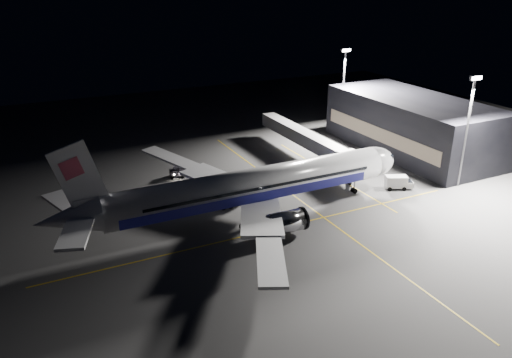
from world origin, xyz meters
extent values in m
plane|color=#4C4C4F|center=(0.00, 0.00, 0.00)|extent=(200.00, 200.00, 0.00)
cube|color=gold|center=(10.00, 0.00, 0.01)|extent=(0.25, 80.00, 0.01)
cube|color=gold|center=(0.00, -6.00, 0.01)|extent=(70.00, 0.25, 0.01)
cube|color=gold|center=(22.00, 10.00, 0.01)|extent=(0.25, 40.00, 0.01)
cylinder|color=silver|center=(0.00, 0.00, 5.30)|extent=(48.00, 5.60, 5.60)
ellipsoid|color=silver|center=(24.00, 0.00, 5.30)|extent=(8.96, 5.60, 5.60)
cube|color=black|center=(26.30, 0.00, 6.30)|extent=(2.20, 3.40, 0.90)
cone|color=silver|center=(-28.50, 0.00, 5.60)|extent=(9.00, 5.49, 5.49)
cube|color=navy|center=(-1.00, 2.78, 4.40)|extent=(42.24, 0.25, 1.50)
cube|color=navy|center=(-1.00, -2.78, 4.40)|extent=(42.24, 0.25, 1.50)
cube|color=silver|center=(-2.50, 8.00, 3.70)|extent=(11.36, 15.23, 1.53)
cube|color=silver|center=(-2.50, -8.00, 3.70)|extent=(11.36, 15.23, 1.53)
cube|color=silver|center=(-7.50, 20.50, 4.57)|extent=(8.57, 13.22, 1.31)
cube|color=silver|center=(-7.50, -20.50, 4.57)|extent=(8.57, 13.22, 1.31)
cube|color=silver|center=(-28.00, 5.20, 5.90)|extent=(6.20, 9.67, 0.45)
cube|color=silver|center=(-28.00, -5.20, 5.90)|extent=(6.20, 9.67, 0.45)
cube|color=white|center=(-26.20, 0.00, 11.50)|extent=(7.53, 0.40, 10.28)
cube|color=#E04C6B|center=(-27.00, 0.00, 12.90)|extent=(3.22, 0.55, 3.22)
cylinder|color=#B7B7BF|center=(1.20, 9.00, 2.55)|extent=(5.60, 3.40, 3.40)
cylinder|color=#B7B7BF|center=(1.20, -9.00, 2.55)|extent=(5.60, 3.40, 3.40)
cylinder|color=#9999A0|center=(20.50, 0.00, 1.25)|extent=(0.26, 0.26, 2.50)
cylinder|color=black|center=(20.50, 0.00, 0.45)|extent=(0.90, 0.70, 0.90)
cylinder|color=#9999A0|center=(-3.00, 4.30, 1.25)|extent=(0.26, 0.26, 2.50)
cylinder|color=#9999A0|center=(-3.00, -4.30, 1.25)|extent=(0.26, 0.26, 2.50)
cylinder|color=black|center=(-3.00, 4.30, 0.55)|extent=(1.10, 1.60, 1.10)
cylinder|color=black|center=(-3.00, -4.30, 0.55)|extent=(1.10, 1.60, 1.10)
cube|color=black|center=(46.00, 14.00, 6.00)|extent=(18.00, 40.00, 12.00)
cube|color=brown|center=(36.95, 14.00, 5.00)|extent=(0.15, 36.00, 3.00)
cube|color=#B2B2B7|center=(22.00, 20.05, 4.60)|extent=(3.00, 33.90, 2.80)
cube|color=#B2B2B7|center=(22.00, 4.20, 4.60)|extent=(3.60, 3.20, 3.40)
cylinder|color=#9999A0|center=(22.00, 4.20, 1.55)|extent=(0.70, 0.70, 3.10)
cylinder|color=black|center=(22.00, 3.30, 0.35)|extent=(0.70, 0.30, 0.70)
cylinder|color=black|center=(22.00, 5.10, 0.35)|extent=(0.70, 0.30, 0.70)
cylinder|color=#59595E|center=(40.00, 32.00, 10.00)|extent=(0.44, 0.44, 20.00)
cube|color=#59595E|center=(40.00, 32.00, 20.30)|extent=(2.40, 0.50, 0.80)
cube|color=white|center=(40.00, 31.65, 20.30)|extent=(2.20, 0.15, 0.60)
cylinder|color=#59595E|center=(40.00, -6.00, 10.00)|extent=(0.44, 0.44, 20.00)
cube|color=#59595E|center=(40.00, -6.00, 20.30)|extent=(2.40, 0.50, 0.80)
cube|color=white|center=(40.00, -6.35, 20.30)|extent=(2.20, 0.15, 0.60)
cube|color=white|center=(28.43, -2.00, 1.50)|extent=(4.31, 3.34, 2.12)
cube|color=white|center=(30.54, -2.95, 0.92)|extent=(2.16, 2.31, 1.16)
cube|color=black|center=(30.54, -2.95, 1.40)|extent=(1.73, 1.97, 0.48)
cylinder|color=black|center=(30.07, -1.63, 0.39)|extent=(0.80, 0.54, 0.77)
cylinder|color=black|center=(29.24, -3.48, 0.39)|extent=(0.80, 0.54, 0.77)
cylinder|color=black|center=(27.61, -0.52, 0.39)|extent=(0.80, 0.54, 0.77)
cylinder|color=black|center=(26.78, -2.37, 0.39)|extent=(0.80, 0.54, 0.77)
cube|color=black|center=(-6.10, 21.70, 0.86)|extent=(3.04, 2.26, 1.26)
cube|color=black|center=(-6.10, 21.70, 1.66)|extent=(1.36, 1.36, 0.69)
sphere|color=#FFF2CC|center=(-6.84, 20.95, 0.86)|extent=(0.30, 0.30, 0.30)
sphere|color=#FFF2CC|center=(-5.73, 20.70, 0.86)|extent=(0.30, 0.30, 0.30)
cylinder|color=black|center=(-4.88, 22.43, 0.34)|extent=(0.72, 0.39, 0.69)
cylinder|color=black|center=(-5.30, 20.53, 0.34)|extent=(0.72, 0.39, 0.69)
cylinder|color=black|center=(-6.89, 22.86, 0.34)|extent=(0.72, 0.39, 0.69)
cylinder|color=black|center=(-7.31, 20.97, 0.34)|extent=(0.72, 0.39, 0.69)
cone|color=#EC3E09|center=(3.14, 14.00, 0.26)|extent=(0.35, 0.35, 0.52)
cone|color=#EC3E09|center=(1.68, 9.75, 0.26)|extent=(0.34, 0.34, 0.51)
cone|color=#EC3E09|center=(-5.07, 14.00, 0.26)|extent=(0.35, 0.35, 0.52)
camera|label=1|loc=(-32.26, -66.73, 36.87)|focal=35.00mm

